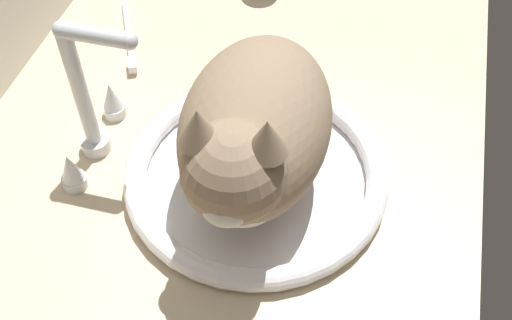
# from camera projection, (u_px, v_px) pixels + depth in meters

# --- Properties ---
(countertop) EXTENTS (1.19, 0.68, 0.03)m
(countertop) POSITION_uv_depth(u_px,v_px,m) (208.00, 199.00, 0.81)
(countertop) COLOR #CCB793
(countertop) RESTS_ON ground
(sink_basin) EXTENTS (0.34, 0.34, 0.03)m
(sink_basin) POSITION_uv_depth(u_px,v_px,m) (256.00, 174.00, 0.81)
(sink_basin) COLOR white
(sink_basin) RESTS_ON countertop
(faucet) EXTENTS (0.16, 0.11, 0.21)m
(faucet) POSITION_uv_depth(u_px,v_px,m) (90.00, 105.00, 0.79)
(faucet) COLOR silver
(faucet) RESTS_ON countertop
(cat) EXTENTS (0.38, 0.19, 0.20)m
(cat) POSITION_uv_depth(u_px,v_px,m) (252.00, 134.00, 0.72)
(cat) COLOR #8C755B
(cat) RESTS_ON sink_basin
(toothbrush) EXTENTS (0.17, 0.09, 0.02)m
(toothbrush) POSITION_uv_depth(u_px,v_px,m) (129.00, 38.00, 0.99)
(toothbrush) COLOR silver
(toothbrush) RESTS_ON countertop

